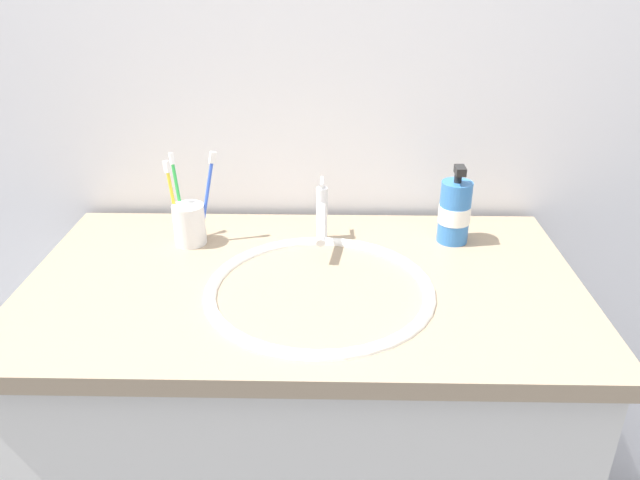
# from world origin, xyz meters

# --- Properties ---
(tiled_wall_back) EXTENTS (2.26, 0.04, 2.40)m
(tiled_wall_back) POSITION_xyz_m (0.00, 0.35, 1.20)
(tiled_wall_back) COLOR silver
(tiled_wall_back) RESTS_ON ground
(vanity_counter) EXTENTS (1.06, 0.61, 0.90)m
(vanity_counter) POSITION_xyz_m (0.00, 0.00, 0.45)
(vanity_counter) COLOR silver
(vanity_counter) RESTS_ON ground
(sink_basin) EXTENTS (0.43, 0.43, 0.12)m
(sink_basin) POSITION_xyz_m (0.03, -0.05, 0.86)
(sink_basin) COLOR white
(sink_basin) RESTS_ON vanity_counter
(faucet) EXTENTS (0.02, 0.16, 0.13)m
(faucet) POSITION_xyz_m (0.03, 0.15, 0.97)
(faucet) COLOR silver
(faucet) RESTS_ON sink_basin
(toothbrush_cup) EXTENTS (0.07, 0.07, 0.09)m
(toothbrush_cup) POSITION_xyz_m (-0.25, 0.15, 0.95)
(toothbrush_cup) COLOR white
(toothbrush_cup) RESTS_ON vanity_counter
(toothbrush_green) EXTENTS (0.04, 0.05, 0.18)m
(toothbrush_green) POSITION_xyz_m (-0.27, 0.18, 1.01)
(toothbrush_green) COLOR green
(toothbrush_green) RESTS_ON toothbrush_cup
(toothbrush_yellow) EXTENTS (0.03, 0.02, 0.17)m
(toothbrush_yellow) POSITION_xyz_m (-0.28, 0.16, 1.01)
(toothbrush_yellow) COLOR yellow
(toothbrush_yellow) RESTS_ON toothbrush_cup
(toothbrush_blue) EXTENTS (0.05, 0.04, 0.19)m
(toothbrush_blue) POSITION_xyz_m (-0.20, 0.16, 1.02)
(toothbrush_blue) COLOR blue
(toothbrush_blue) RESTS_ON toothbrush_cup
(soap_dispenser) EXTENTS (0.07, 0.07, 0.17)m
(soap_dispenser) POSITION_xyz_m (0.31, 0.17, 0.97)
(soap_dispenser) COLOR #3372BF
(soap_dispenser) RESTS_ON vanity_counter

